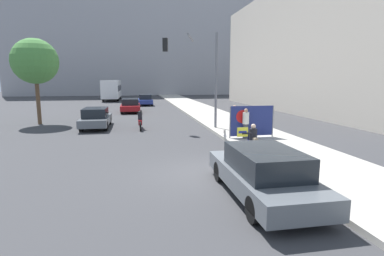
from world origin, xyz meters
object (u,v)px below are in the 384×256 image
at_px(car_on_road_midblock, 130,105).
at_px(motorcycle_on_road, 140,121).
at_px(parked_car_curbside, 263,173).
at_px(traffic_light_pole, 197,64).
at_px(seated_protester, 253,136).
at_px(protest_banner, 251,121).
at_px(car_on_road_distant, 145,100).
at_px(jogger_on_sidewalk, 246,123).
at_px(city_bus_on_road, 112,89).
at_px(car_on_road_nearest, 96,118).
at_px(pedestrian_behind, 234,119).
at_px(street_tree_near_curb, 35,62).

distance_m(car_on_road_midblock, motorcycle_on_road, 10.96).
bearing_deg(parked_car_curbside, traffic_light_pole, 87.56).
height_order(traffic_light_pole, parked_car_curbside, traffic_light_pole).
height_order(traffic_light_pole, car_on_road_midblock, traffic_light_pole).
relative_size(seated_protester, protest_banner, 0.47).
xyz_separation_m(protest_banner, car_on_road_distant, (-4.94, 24.07, -0.38)).
xyz_separation_m(traffic_light_pole, car_on_road_midblock, (-4.51, 11.79, -3.56)).
relative_size(car_on_road_distant, motorcycle_on_road, 1.96).
xyz_separation_m(jogger_on_sidewalk, protest_banner, (0.41, 0.22, 0.10)).
bearing_deg(city_bus_on_road, motorcycle_on_road, -82.37).
distance_m(seated_protester, car_on_road_midblock, 19.47).
bearing_deg(car_on_road_distant, traffic_light_pole, -82.10).
bearing_deg(jogger_on_sidewalk, car_on_road_nearest, -56.00).
bearing_deg(jogger_on_sidewalk, city_bus_on_road, -94.35).
relative_size(jogger_on_sidewalk, parked_car_curbside, 0.34).
height_order(car_on_road_midblock, motorcycle_on_road, car_on_road_midblock).
distance_m(jogger_on_sidewalk, car_on_road_nearest, 10.49).
relative_size(pedestrian_behind, protest_banner, 0.67).
height_order(seated_protester, city_bus_on_road, city_bus_on_road).
relative_size(pedestrian_behind, car_on_road_distant, 0.38).
height_order(seated_protester, motorcycle_on_road, seated_protester).
height_order(parked_car_curbside, city_bus_on_road, city_bus_on_road).
bearing_deg(car_on_road_nearest, pedestrian_behind, -30.25).
bearing_deg(parked_car_curbside, car_on_road_nearest, 114.33).
bearing_deg(parked_car_curbside, motorcycle_on_road, 104.36).
height_order(jogger_on_sidewalk, car_on_road_nearest, jogger_on_sidewalk).
distance_m(parked_car_curbside, city_bus_on_road, 43.37).
bearing_deg(street_tree_near_curb, pedestrian_behind, -30.52).
xyz_separation_m(jogger_on_sidewalk, car_on_road_midblock, (-6.27, 16.05, -0.28)).
height_order(pedestrian_behind, traffic_light_pole, traffic_light_pole).
distance_m(parked_car_curbside, car_on_road_distant, 31.75).
height_order(traffic_light_pole, city_bus_on_road, traffic_light_pole).
bearing_deg(motorcycle_on_road, seated_protester, -57.88).
bearing_deg(seated_protester, car_on_road_nearest, 152.20).
relative_size(traffic_light_pole, street_tree_near_curb, 0.97).
distance_m(car_on_road_nearest, car_on_road_distant, 18.45).
xyz_separation_m(seated_protester, car_on_road_midblock, (-5.65, 18.63, -0.09)).
bearing_deg(street_tree_near_curb, city_bus_on_road, 82.95).
bearing_deg(jogger_on_sidewalk, traffic_light_pole, -86.99).
relative_size(protest_banner, car_on_road_midblock, 0.55).
relative_size(jogger_on_sidewalk, car_on_road_midblock, 0.35).
xyz_separation_m(pedestrian_behind, car_on_road_midblock, (-6.11, 14.61, -0.32)).
height_order(protest_banner, street_tree_near_curb, street_tree_near_curb).
distance_m(pedestrian_behind, traffic_light_pole, 4.59).
bearing_deg(traffic_light_pole, motorcycle_on_road, 166.85).
bearing_deg(pedestrian_behind, motorcycle_on_road, 133.30).
bearing_deg(car_on_road_distant, motorcycle_on_road, -92.74).
height_order(parked_car_curbside, car_on_road_nearest, parked_car_curbside).
bearing_deg(traffic_light_pole, seated_protester, -80.52).
xyz_separation_m(protest_banner, city_bus_on_road, (-9.91, 35.15, 0.74)).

